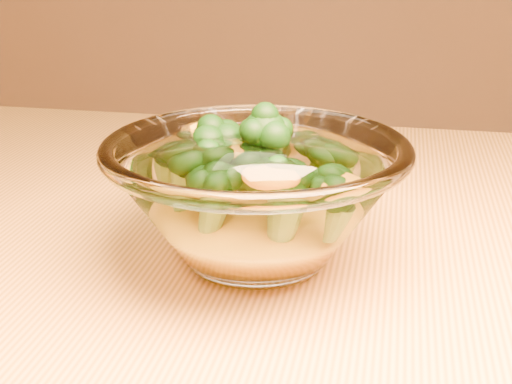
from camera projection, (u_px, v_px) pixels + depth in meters
table at (354, 371)px, 0.58m from camera, size 1.20×0.80×0.75m
glass_bowl at (256, 198)px, 0.53m from camera, size 0.23×0.23×0.10m
cheese_sauce at (256, 224)px, 0.54m from camera, size 0.12×0.12×0.03m
broccoli_heap at (252, 171)px, 0.54m from camera, size 0.16×0.13×0.09m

